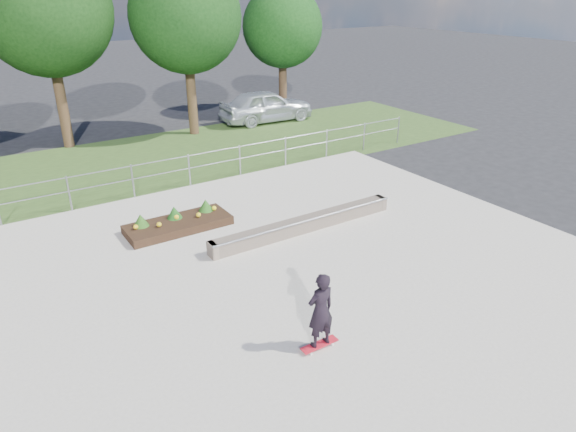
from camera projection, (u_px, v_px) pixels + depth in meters
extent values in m
plane|color=black|center=(315.00, 280.00, 12.44)|extent=(120.00, 120.00, 0.00)
cube|color=#2E481D|center=(156.00, 161.00, 20.82)|extent=(30.00, 8.00, 0.02)
cube|color=#A9A296|center=(315.00, 279.00, 12.42)|extent=(15.00, 15.00, 0.06)
cylinder|color=gray|center=(69.00, 194.00, 15.91)|extent=(0.06, 0.06, 1.20)
cylinder|color=gray|center=(133.00, 182.00, 16.91)|extent=(0.06, 0.06, 1.20)
cylinder|color=#989AA0|center=(189.00, 171.00, 17.91)|extent=(0.06, 0.06, 1.20)
cylinder|color=gray|center=(240.00, 161.00, 18.90)|extent=(0.06, 0.06, 1.20)
cylinder|color=#9C9EA4|center=(285.00, 152.00, 19.90)|extent=(0.06, 0.06, 1.20)
cylinder|color=gray|center=(327.00, 144.00, 20.89)|extent=(0.06, 0.06, 1.20)
cylinder|color=gray|center=(364.00, 137.00, 21.89)|extent=(0.06, 0.06, 1.20)
cylinder|color=#92949A|center=(398.00, 130.00, 22.88)|extent=(0.06, 0.06, 1.20)
cylinder|color=gray|center=(188.00, 156.00, 17.68)|extent=(20.00, 0.04, 0.04)
cylinder|color=gray|center=(189.00, 168.00, 17.86)|extent=(20.00, 0.04, 0.04)
cylinder|color=#372416|center=(63.00, 109.00, 21.93)|extent=(0.44, 0.44, 3.38)
sphere|color=black|center=(45.00, 10.00, 20.30)|extent=(5.25, 5.25, 5.25)
cylinder|color=#352315|center=(192.00, 101.00, 23.95)|extent=(0.44, 0.44, 3.15)
sphere|color=black|center=(186.00, 17.00, 22.43)|extent=(4.90, 4.90, 4.90)
cylinder|color=#2F1F13|center=(283.00, 88.00, 28.17)|extent=(0.44, 0.44, 2.70)
sphere|color=black|center=(283.00, 27.00, 26.87)|extent=(4.20, 4.20, 4.20)
cube|color=brown|center=(305.00, 224.00, 14.74)|extent=(6.00, 0.40, 0.40)
cylinder|color=gray|center=(309.00, 220.00, 14.51)|extent=(6.00, 0.06, 0.06)
cube|color=#67594C|center=(213.00, 250.00, 13.30)|extent=(0.15, 0.42, 0.40)
cube|color=brown|center=(380.00, 203.00, 16.19)|extent=(0.15, 0.42, 0.40)
cube|color=black|center=(178.00, 225.00, 14.88)|extent=(3.00, 1.20, 0.25)
sphere|color=yellow|center=(136.00, 227.00, 14.27)|extent=(0.14, 0.14, 0.14)
sphere|color=yellow|center=(159.00, 224.00, 14.42)|extent=(0.14, 0.14, 0.14)
sphere|color=yellow|center=(177.00, 217.00, 14.87)|extent=(0.14, 0.14, 0.14)
sphere|color=yellow|center=(198.00, 215.00, 15.01)|extent=(0.14, 0.14, 0.14)
sphere|color=yellow|center=(214.00, 208.00, 15.47)|extent=(0.14, 0.14, 0.14)
cone|color=#1F4814|center=(141.00, 220.00, 14.44)|extent=(0.44, 0.44, 0.36)
cone|color=#144413|center=(174.00, 212.00, 14.94)|extent=(0.44, 0.44, 0.36)
cone|color=#1D4B15|center=(206.00, 205.00, 15.44)|extent=(0.44, 0.44, 0.36)
cylinder|color=silver|center=(311.00, 354.00, 9.85)|extent=(0.05, 0.03, 0.05)
cylinder|color=white|center=(306.00, 348.00, 9.99)|extent=(0.05, 0.03, 0.05)
cylinder|color=white|center=(333.00, 344.00, 10.11)|extent=(0.05, 0.03, 0.05)
cylinder|color=white|center=(327.00, 339.00, 10.25)|extent=(0.05, 0.03, 0.05)
cylinder|color=#A5A5AA|center=(309.00, 350.00, 9.91)|extent=(0.02, 0.18, 0.02)
cylinder|color=gray|center=(330.00, 341.00, 10.17)|extent=(0.02, 0.18, 0.02)
cube|color=#B61624|center=(320.00, 344.00, 10.03)|extent=(0.80, 0.21, 0.02)
imported|color=black|center=(321.00, 310.00, 9.70)|extent=(0.58, 0.38, 1.58)
imported|color=silver|center=(266.00, 106.00, 26.42)|extent=(4.93, 2.22, 1.65)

